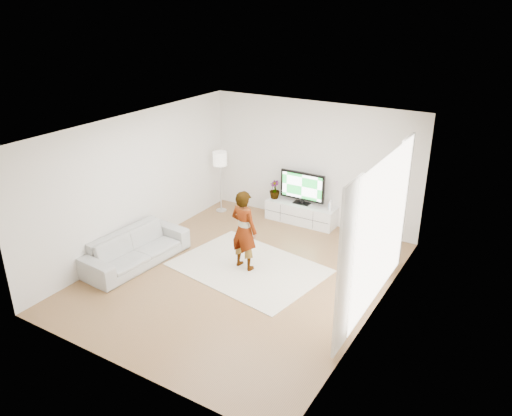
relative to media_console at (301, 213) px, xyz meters
The scene contains 17 objects.
floor 2.78m from the media_console, 87.17° to the right, with size 6.00×6.00×0.00m, color olive.
ceiling 3.78m from the media_console, 87.17° to the right, with size 6.00×6.00×0.00m, color white.
wall_left 3.82m from the media_console, 130.52° to the right, with size 0.02×6.00×2.80m, color silver.
wall_right 4.00m from the media_console, 46.36° to the right, with size 0.02×6.00×2.80m, color silver.
wall_back 1.20m from the media_console, 59.79° to the left, with size 5.00×0.02×2.80m, color silver.
wall_front 5.88m from the media_console, 88.64° to the right, with size 5.00×0.02×2.80m, color silver.
window 3.80m from the media_console, 43.29° to the right, with size 0.01×2.60×2.50m, color white.
curtain_near 4.68m from the media_console, 56.03° to the right, with size 0.04×0.70×2.60m, color white.
curtain_far 3.01m from the media_console, 24.67° to the right, with size 0.04×0.70×2.60m, color white.
media_console is the anchor object (origin of this frame).
television 0.64m from the media_console, 90.00° to the left, with size 1.08×0.21×0.75m.
game_console 0.80m from the media_console, ahead, with size 0.08×0.16×0.21m.
potted_plant 0.83m from the media_console, behind, with size 0.24×0.24×0.44m, color #3F7238.
rug 2.45m from the media_console, 87.85° to the right, with size 2.75×1.98×0.01m, color beige.
player 2.54m from the media_console, 89.70° to the right, with size 0.57×0.38×1.57m, color #334772.
sofa 3.90m from the media_console, 119.06° to the right, with size 2.17×0.85×0.64m, color #A5A6A1.
floor_lamp 2.27m from the media_console, 169.40° to the right, with size 0.33×0.33×1.49m.
Camera 1 is at (4.44, -6.85, 4.79)m, focal length 35.00 mm.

